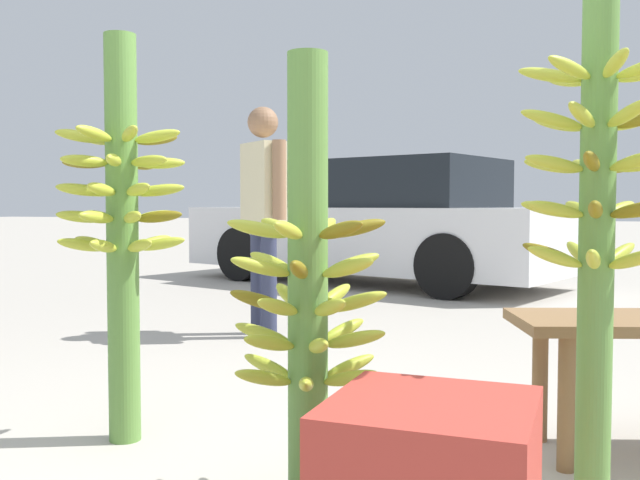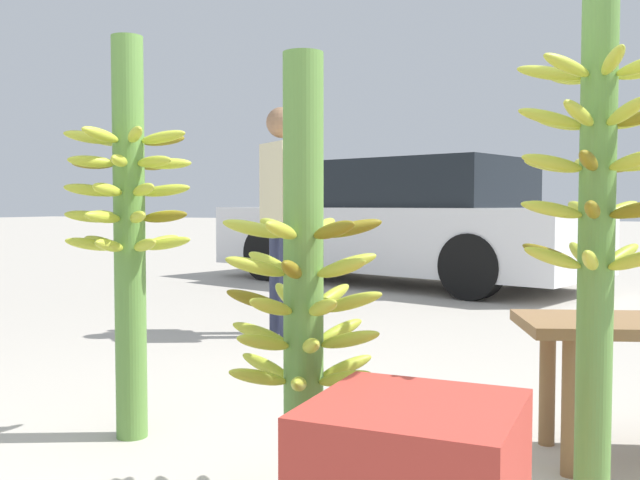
{
  "view_description": "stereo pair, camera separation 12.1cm",
  "coord_description": "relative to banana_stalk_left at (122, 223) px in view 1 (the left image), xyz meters",
  "views": [
    {
      "loc": [
        0.83,
        -1.9,
        0.92
      ],
      "look_at": [
        -0.03,
        0.35,
        0.79
      ],
      "focal_mm": 40.0,
      "sensor_mm": 36.0,
      "label": 1
    },
    {
      "loc": [
        0.94,
        -1.85,
        0.92
      ],
      "look_at": [
        -0.03,
        0.35,
        0.79
      ],
      "focal_mm": 40.0,
      "sensor_mm": 36.0,
      "label": 2
    }
  ],
  "objects": [
    {
      "name": "banana_stalk_right",
      "position": [
        1.7,
        -0.02,
        0.07
      ],
      "size": [
        0.47,
        0.47,
        1.7
      ],
      "color": "#5B8C3D",
      "rests_on": "ground_plane"
    },
    {
      "name": "banana_stalk_left",
      "position": [
        0.0,
        0.0,
        0.0
      ],
      "size": [
        0.49,
        0.48,
        1.56
      ],
      "color": "#5B8C3D",
      "rests_on": "ground_plane"
    },
    {
      "name": "banana_stalk_center",
      "position": [
        0.88,
        -0.29,
        -0.18
      ],
      "size": [
        0.49,
        0.49,
        1.37
      ],
      "color": "#5B8C3D",
      "rests_on": "ground_plane"
    },
    {
      "name": "vendor_person",
      "position": [
        -0.45,
        2.2,
        0.11
      ],
      "size": [
        0.5,
        0.42,
        1.59
      ],
      "rotation": [
        0.0,
        0.0,
        2.48
      ],
      "color": "#2D334C",
      "rests_on": "ground_plane"
    },
    {
      "name": "parked_car",
      "position": [
        -0.67,
        5.68,
        -0.16
      ],
      "size": [
        4.74,
        2.9,
        1.41
      ],
      "rotation": [
        0.0,
        0.0,
        1.27
      ],
      "color": "silver",
      "rests_on": "ground_plane"
    }
  ]
}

